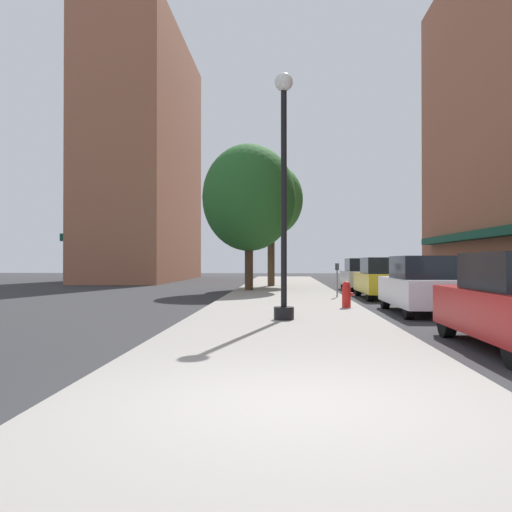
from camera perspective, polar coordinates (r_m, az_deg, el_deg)
name	(u,v)px	position (r m, az deg, el deg)	size (l,w,h in m)	color
ground_plane	(377,296)	(23.59, 12.80, -4.22)	(90.00, 90.00, 0.00)	#2D2D30
sidewalk_slab	(284,293)	(24.24, 3.01, -4.00)	(4.80, 50.00, 0.12)	gray
building_far_background	(146,160)	(44.36, -11.61, 10.01)	(6.80, 18.00, 19.34)	#9E6047
lamppost	(284,190)	(12.87, 2.98, 7.00)	(0.48, 0.48, 5.90)	black
fire_hydrant	(346,294)	(16.33, 9.61, -4.03)	(0.33, 0.26, 0.79)	red
parking_meter_near	(337,276)	(20.94, 8.63, -2.09)	(0.14, 0.09, 1.31)	slate
tree_near	(249,198)	(26.07, -0.76, 6.22)	(4.51, 4.51, 7.08)	#422D1E
tree_mid	(271,200)	(30.55, 1.62, 5.99)	(3.61, 3.61, 6.99)	#4C3823
car_white	(423,286)	(16.14, 17.38, -3.03)	(1.80, 4.30, 1.66)	black
car_yellow	(383,279)	(22.26, 13.37, -2.36)	(1.80, 4.30, 1.66)	black
car_silver	(362,275)	(27.97, 11.23, -1.99)	(1.80, 4.30, 1.66)	black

